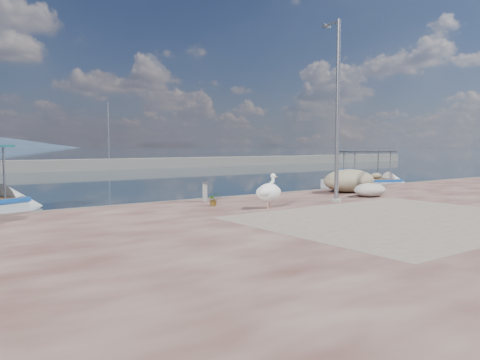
% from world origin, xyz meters
% --- Properties ---
extents(ground, '(1400.00, 1400.00, 0.00)m').
position_xyz_m(ground, '(0.00, 0.00, 0.00)').
color(ground, '#162635').
rests_on(ground, ground).
extents(quay_patch, '(9.00, 7.00, 0.01)m').
position_xyz_m(quay_patch, '(1.00, -3.00, 0.50)').
color(quay_patch, gray).
rests_on(quay_patch, quay).
extents(breakwater, '(120.00, 2.20, 7.50)m').
position_xyz_m(breakwater, '(-0.00, 40.00, 0.60)').
color(breakwater, gray).
rests_on(breakwater, ground).
extents(boat_right, '(5.98, 3.76, 2.74)m').
position_xyz_m(boat_right, '(12.94, 7.93, 0.21)').
color(boat_right, white).
rests_on(boat_right, ground).
extents(pelican, '(1.26, 0.90, 1.21)m').
position_xyz_m(pelican, '(-0.68, 1.13, 1.07)').
color(pelican, tan).
rests_on(pelican, quay).
extents(lamp_post, '(0.44, 0.96, 7.00)m').
position_xyz_m(lamp_post, '(2.69, 1.10, 3.80)').
color(lamp_post, gray).
rests_on(lamp_post, quay).
extents(bollard_near, '(0.25, 0.25, 0.76)m').
position_xyz_m(bollard_near, '(-1.44, 4.17, 0.91)').
color(bollard_near, gray).
rests_on(bollard_near, quay).
extents(potted_plant, '(0.51, 0.47, 0.47)m').
position_xyz_m(potted_plant, '(-1.96, 2.74, 0.74)').
color(potted_plant, '#33722D').
rests_on(potted_plant, quay).
extents(net_pile_c, '(2.75, 1.96, 1.08)m').
position_xyz_m(net_pile_c, '(5.98, 3.29, 1.04)').
color(net_pile_c, '#BBB08A').
rests_on(net_pile_c, quay).
extents(net_pile_d, '(1.54, 1.16, 0.58)m').
position_xyz_m(net_pile_d, '(5.19, 1.45, 0.79)').
color(net_pile_d, beige).
rests_on(net_pile_d, quay).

